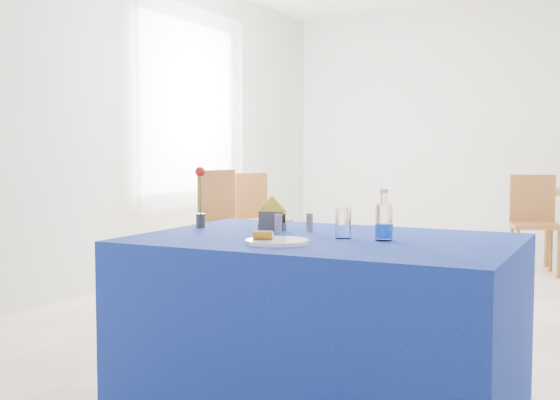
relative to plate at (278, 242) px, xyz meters
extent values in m
plane|color=beige|center=(-0.05, 2.34, -0.77)|extent=(7.00, 7.00, 0.00)
plane|color=silver|center=(-0.05, 5.84, 0.63)|extent=(5.00, 0.00, 5.00)
plane|color=silver|center=(-0.05, -1.16, 0.63)|extent=(5.00, 0.00, 5.00)
plane|color=silver|center=(-2.55, 2.34, 0.63)|extent=(0.00, 7.00, 7.00)
cube|color=white|center=(-2.52, 3.14, 0.78)|extent=(0.04, 1.50, 1.60)
cube|color=white|center=(-2.45, 3.14, 0.78)|extent=(0.04, 1.75, 1.85)
cylinder|color=white|center=(0.00, 0.00, 0.00)|extent=(0.26, 0.26, 0.01)
cylinder|color=white|center=(0.18, 0.27, 0.06)|extent=(0.07, 0.07, 0.13)
cylinder|color=gray|center=(-0.16, 0.33, 0.04)|extent=(0.03, 0.03, 0.08)
cylinder|color=slate|center=(-0.05, 0.44, 0.04)|extent=(0.03, 0.03, 0.08)
cube|color=navy|center=(0.09, 0.27, -0.39)|extent=(1.60, 1.10, 0.76)
cylinder|color=white|center=(0.35, 0.29, 0.07)|extent=(0.07, 0.07, 0.15)
cylinder|color=blue|center=(0.35, 0.29, 0.03)|extent=(0.07, 0.07, 0.06)
cylinder|color=white|center=(0.35, 0.29, 0.17)|extent=(0.03, 0.03, 0.05)
cylinder|color=silver|center=(0.35, 0.29, 0.20)|extent=(0.03, 0.03, 0.01)
cube|color=#37373C|center=(-0.23, 0.40, 0.01)|extent=(0.13, 0.07, 0.03)
cube|color=#36363B|center=(-0.23, 0.38, 0.04)|extent=(0.12, 0.02, 0.09)
cube|color=#38373D|center=(-0.23, 0.43, 0.04)|extent=(0.12, 0.02, 0.09)
cube|color=yellow|center=(-0.23, 0.40, 0.08)|extent=(0.15, 0.02, 0.15)
cylinder|color=#2A292F|center=(-0.59, 0.34, 0.03)|extent=(0.04, 0.04, 0.07)
cylinder|color=#1B6D1E|center=(-0.59, 0.34, 0.14)|extent=(0.01, 0.01, 0.22)
sphere|color=red|center=(-0.59, 0.34, 0.26)|extent=(0.05, 0.05, 0.05)
cylinder|color=#97562C|center=(0.58, 4.74, -0.41)|extent=(0.06, 0.06, 0.71)
cylinder|color=brown|center=(0.40, 4.02, -0.55)|extent=(0.03, 0.03, 0.44)
cylinder|color=brown|center=(0.73, 4.12, -0.55)|extent=(0.03, 0.03, 0.44)
cylinder|color=brown|center=(0.30, 4.36, -0.55)|extent=(0.03, 0.03, 0.44)
cylinder|color=brown|center=(0.64, 4.45, -0.55)|extent=(0.03, 0.03, 0.44)
cube|color=brown|center=(0.52, 4.24, -0.32)|extent=(0.51, 0.51, 0.04)
cube|color=brown|center=(0.47, 4.41, -0.08)|extent=(0.40, 0.15, 0.45)
cylinder|color=brown|center=(-1.44, 2.20, -0.53)|extent=(0.04, 0.04, 0.47)
cylinder|color=brown|center=(-1.38, 2.57, -0.53)|extent=(0.04, 0.04, 0.47)
cylinder|color=brown|center=(-1.81, 2.26, -0.53)|extent=(0.04, 0.04, 0.47)
cylinder|color=brown|center=(-1.75, 2.63, -0.53)|extent=(0.04, 0.04, 0.47)
cube|color=brown|center=(-1.59, 2.42, -0.28)|extent=(0.50, 0.50, 0.04)
cube|color=brown|center=(-1.79, 2.45, -0.03)|extent=(0.11, 0.44, 0.48)
cylinder|color=brown|center=(-1.78, 3.22, -0.55)|extent=(0.04, 0.04, 0.44)
cylinder|color=brown|center=(-1.65, 3.55, -0.55)|extent=(0.04, 0.04, 0.44)
cylinder|color=brown|center=(-2.10, 3.34, -0.55)|extent=(0.04, 0.04, 0.44)
cylinder|color=brown|center=(-1.98, 3.67, -0.55)|extent=(0.04, 0.04, 0.44)
cube|color=brown|center=(-1.88, 3.44, -0.31)|extent=(0.53, 0.53, 0.04)
cube|color=brown|center=(-2.05, 3.51, -0.07)|extent=(0.18, 0.40, 0.45)
cylinder|color=gold|center=(-0.05, -0.03, 0.03)|extent=(0.09, 0.06, 0.04)
cylinder|color=beige|center=(-0.02, -0.01, 0.03)|extent=(0.01, 0.03, 0.03)
camera|label=1|loc=(1.26, -2.51, 0.36)|focal=45.00mm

